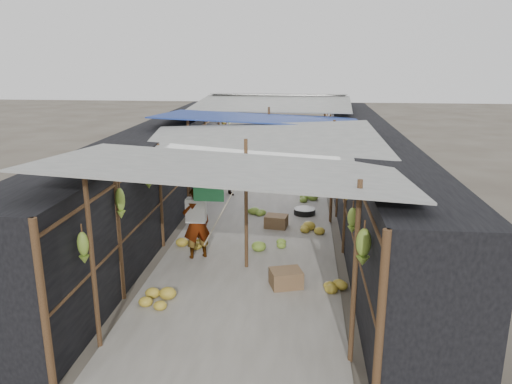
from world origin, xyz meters
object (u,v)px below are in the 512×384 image
(crate_near, at_px, (286,279))
(vendor_seated, at_px, (319,174))
(black_basin, at_px, (305,212))
(vendor_elderly, at_px, (196,223))
(shopper_blue, at_px, (226,168))

(crate_near, bearing_deg, vendor_seated, 66.83)
(vendor_seated, bearing_deg, black_basin, -25.00)
(black_basin, bearing_deg, vendor_elderly, -125.19)
(black_basin, height_order, vendor_elderly, vendor_elderly)
(vendor_elderly, xyz_separation_m, shopper_blue, (-0.14, 4.85, 0.08))
(crate_near, relative_size, vendor_seated, 0.62)
(vendor_elderly, height_order, vendor_seated, vendor_elderly)
(crate_near, height_order, vendor_elderly, vendor_elderly)
(crate_near, bearing_deg, black_basin, 68.55)
(crate_near, distance_m, shopper_blue, 6.41)
(crate_near, relative_size, black_basin, 0.97)
(crate_near, xyz_separation_m, vendor_elderly, (-1.90, 1.19, 0.60))
(black_basin, distance_m, vendor_elderly, 3.92)
(black_basin, relative_size, vendor_elderly, 0.37)
(crate_near, distance_m, vendor_seated, 7.29)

